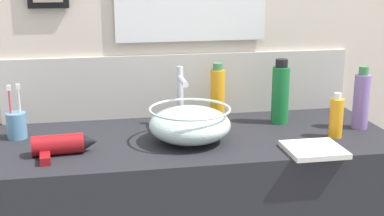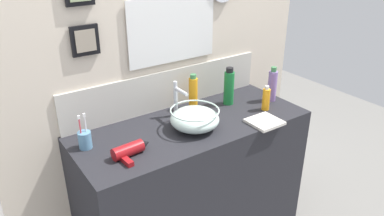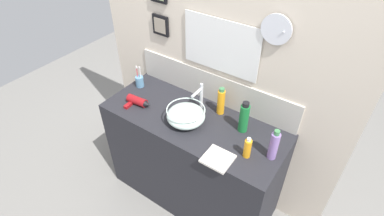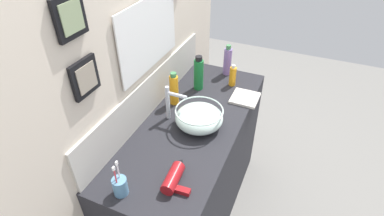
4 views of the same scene
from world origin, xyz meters
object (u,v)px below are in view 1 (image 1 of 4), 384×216
Objects in this scene: hair_drier at (62,145)px; spray_bottle at (361,100)px; glass_bowl_sink at (190,124)px; faucet at (181,92)px; lotion_bottle at (280,93)px; toothbrush_cup at (17,125)px; hand_towel at (314,150)px; shampoo_bottle at (218,94)px; soap_dispenser at (336,117)px.

hair_drier is 0.90× the size of spray_bottle.
spray_bottle is at bearing 3.46° from glass_bowl_sink.
faucet is 0.91× the size of lotion_bottle.
glass_bowl_sink is 0.19m from faucet.
lotion_bottle is at bearing 0.57° from toothbrush_cup.
faucet reaches higher than hand_towel.
spray_bottle reaches higher than hand_towel.
spray_bottle reaches higher than shampoo_bottle.
hair_drier is at bearing -175.33° from spray_bottle.
hand_towel is (0.92, -0.31, -0.04)m from toothbrush_cup.
shampoo_bottle is at bearing 18.72° from faucet.
toothbrush_cup is at bearing 174.90° from spray_bottle.
hair_drier is (-0.41, -0.05, -0.03)m from glass_bowl_sink.
lotion_bottle reaches higher than hand_towel.
hand_towel is at bearing -135.62° from soap_dispenser.
soap_dispenser is at bearing -24.00° from faucet.
soap_dispenser is at bearing -10.01° from toothbrush_cup.
faucet is 0.57m from toothbrush_cup.
glass_bowl_sink reaches higher than hair_drier.
toothbrush_cup reaches higher than hand_towel.
soap_dispenser is at bearing 0.24° from hair_drier.
hand_towel is (0.36, -0.17, -0.05)m from glass_bowl_sink.
faucet is 0.97× the size of spray_bottle.
hand_towel is at bearing -141.38° from spray_bottle.
toothbrush_cup is 0.83× the size of spray_bottle.
soap_dispenser is (1.05, -0.19, 0.02)m from toothbrush_cup.
faucet reaches higher than hair_drier.
soap_dispenser reaches higher than glass_bowl_sink.
hair_drier is 0.24m from toothbrush_cup.
shampoo_bottle is (-0.22, 0.07, -0.01)m from lotion_bottle.
lotion_bottle is at bearing -3.71° from faucet.
lotion_bottle is (0.36, 0.15, 0.05)m from glass_bowl_sink.
glass_bowl_sink is 1.21× the size of spray_bottle.
soap_dispenser is at bearing 44.38° from hand_towel.
spray_bottle is at bearing -23.96° from lotion_bottle.
lotion_bottle is (0.92, 0.01, 0.06)m from toothbrush_cup.
spray_bottle reaches higher than soap_dispenser.
hand_towel is (-0.13, -0.13, -0.06)m from soap_dispenser.
faucet is (0.00, 0.18, 0.06)m from glass_bowl_sink.
hand_towel is (-0.00, -0.32, -0.10)m from lotion_bottle.
faucet reaches higher than soap_dispenser.
toothbrush_cup is (-0.56, 0.14, -0.01)m from glass_bowl_sink.
hair_drier is 0.93× the size of shampoo_bottle.
spray_bottle is at bearing 38.62° from hand_towel.
hair_drier is at bearing -153.82° from shampoo_bottle.
lotion_bottle is at bearing 22.80° from glass_bowl_sink.
glass_bowl_sink is 0.27m from shampoo_bottle.
glass_bowl_sink is 1.46× the size of toothbrush_cup.
soap_dispenser is (0.49, -0.04, 0.01)m from glass_bowl_sink.
faucet is 1.23× the size of hand_towel.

